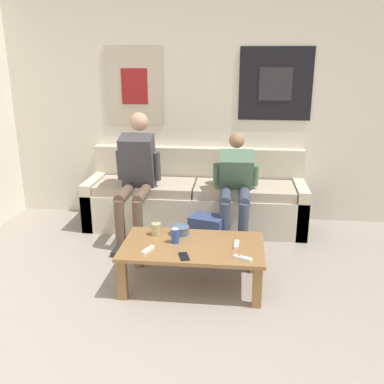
% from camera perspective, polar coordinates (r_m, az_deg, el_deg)
% --- Properties ---
extents(wall_back, '(10.00, 0.07, 2.55)m').
position_cam_1_polar(wall_back, '(4.88, 3.25, 11.12)').
color(wall_back, silver).
rests_on(wall_back, ground_plane).
extents(couch, '(2.39, 0.70, 0.84)m').
position_cam_1_polar(couch, '(4.77, 0.44, -1.12)').
color(couch, beige).
rests_on(couch, ground_plane).
extents(coffee_table, '(1.15, 0.66, 0.36)m').
position_cam_1_polar(coffee_table, '(3.53, 0.07, -7.86)').
color(coffee_table, olive).
rests_on(coffee_table, ground_plane).
extents(person_seated_adult, '(0.47, 0.87, 1.28)m').
position_cam_1_polar(person_seated_adult, '(4.42, -7.45, 2.60)').
color(person_seated_adult, brown).
rests_on(person_seated_adult, ground_plane).
extents(person_seated_teen, '(0.47, 0.88, 1.08)m').
position_cam_1_polar(person_seated_teen, '(4.32, 5.79, 1.00)').
color(person_seated_teen, '#384256').
rests_on(person_seated_teen, ground_plane).
extents(backpack, '(0.36, 0.31, 0.37)m').
position_cam_1_polar(backpack, '(4.15, 1.94, -5.80)').
color(backpack, navy).
rests_on(backpack, ground_plane).
extents(ceramic_bowl, '(0.15, 0.15, 0.08)m').
position_cam_1_polar(ceramic_bowl, '(3.69, -1.55, -5.03)').
color(ceramic_bowl, '#475B75').
rests_on(ceramic_bowl, coffee_table).
extents(pillar_candle, '(0.08, 0.08, 0.12)m').
position_cam_1_polar(pillar_candle, '(3.69, -4.79, -4.97)').
color(pillar_candle, tan).
rests_on(pillar_candle, coffee_table).
extents(drink_can_blue, '(0.07, 0.07, 0.12)m').
position_cam_1_polar(drink_can_blue, '(3.52, -2.27, -5.84)').
color(drink_can_blue, '#28479E').
rests_on(drink_can_blue, coffee_table).
extents(game_controller_near_left, '(0.05, 0.15, 0.03)m').
position_cam_1_polar(game_controller_near_left, '(3.50, 5.95, -6.99)').
color(game_controller_near_left, white).
rests_on(game_controller_near_left, coffee_table).
extents(game_controller_near_right, '(0.08, 0.15, 0.03)m').
position_cam_1_polar(game_controller_near_right, '(3.41, -5.90, -7.70)').
color(game_controller_near_right, white).
rests_on(game_controller_near_right, coffee_table).
extents(game_controller_far_center, '(0.15, 0.09, 0.03)m').
position_cam_1_polar(game_controller_far_center, '(3.28, 6.79, -8.76)').
color(game_controller_far_center, white).
rests_on(game_controller_far_center, coffee_table).
extents(cell_phone, '(0.10, 0.15, 0.01)m').
position_cam_1_polar(cell_phone, '(3.31, -1.07, -8.57)').
color(cell_phone, black).
rests_on(cell_phone, coffee_table).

